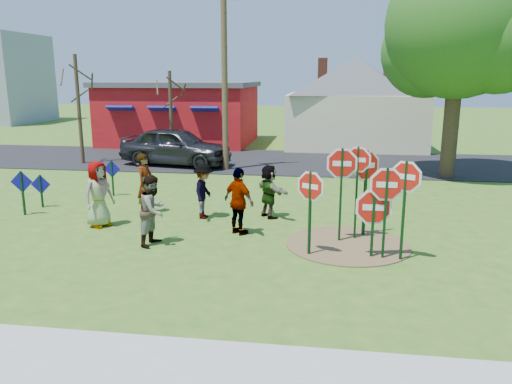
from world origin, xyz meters
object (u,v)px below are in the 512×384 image
Objects in this scene: suv at (176,146)px; leafy_tree at (463,33)px; stop_sign_c at (405,188)px; stop_sign_b at (358,169)px; person_b at (145,184)px; utility_pole at (225,70)px; person_a at (98,194)px; stop_sign_d at (366,172)px; stop_sign_a at (310,194)px.

leafy_tree reaches higher than suv.
stop_sign_c is 11.84m from leafy_tree.
stop_sign_b is 0.49× the size of suv.
person_b is 0.22× the size of utility_pole.
stop_sign_b is 7.34m from person_a.
stop_sign_d is at bearing 139.74° from stop_sign_c.
person_a is 1.00× the size of person_b.
suv is at bearing 141.56° from stop_sign_b.
leafy_tree is at bearing -46.94° from person_b.
stop_sign_d is at bearing -92.30° from person_b.
stop_sign_b reaches higher than stop_sign_c.
person_b is at bearing 136.04° from stop_sign_d.
stop_sign_a is 0.26× the size of utility_pole.
stop_sign_c is at bearing -74.08° from person_a.
utility_pole reaches higher than suv.
person_b is (-6.44, 1.68, -0.95)m from stop_sign_b.
leafy_tree is at bearing 76.71° from stop_sign_b.
stop_sign_d reaches higher than suv.
stop_sign_a is 2.18m from stop_sign_c.
person_a is at bearing -165.12° from suv.
stop_sign_c is at bearing -99.77° from stop_sign_d.
leafy_tree is (9.92, -0.34, 1.44)m from utility_pole.
stop_sign_d is (1.41, 1.74, 0.25)m from stop_sign_a.
person_a is 1.75m from person_b.
stop_sign_b is at bearing 151.14° from stop_sign_c.
utility_pole is at bearing 15.65° from person_a.
person_a reaches higher than suv.
stop_sign_c is 14.74m from suv.
stop_sign_c is 8.47m from person_a.
leafy_tree is at bearing -84.54° from suv.
leafy_tree reaches higher than utility_pole.
leafy_tree reaches higher than stop_sign_b.
stop_sign_d is (0.25, 0.32, -0.13)m from stop_sign_b.
person_a is 10.03m from suv.
stop_sign_b is 0.30× the size of utility_pole.
stop_sign_b is 11.14m from utility_pole.
stop_sign_c reaches higher than person_a.
stop_sign_d is 0.27× the size of leafy_tree.
stop_sign_c is at bearing -42.70° from stop_sign_b.
person_a is at bearing -167.90° from stop_sign_b.
utility_pole is (-5.43, 9.37, 2.61)m from stop_sign_b.
utility_pole is at bearing 89.60° from stop_sign_d.
suv is (-1.59, 8.46, 0.00)m from person_b.
stop_sign_a is 0.88× the size of stop_sign_d.
stop_sign_d is at bearing 65.72° from stop_sign_b.
utility_pole is at bearing 178.04° from leafy_tree.
stop_sign_a is 2.25m from stop_sign_d.
stop_sign_c is 1.32× the size of person_a.
person_a is 0.36× the size of suv.
suv is at bearing 149.12° from stop_sign_a.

